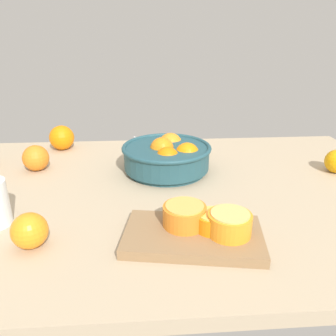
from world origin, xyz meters
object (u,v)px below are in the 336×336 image
fruit_bowl (168,156)px  loose_orange_1 (62,138)px  loose_orange_4 (30,231)px  orange_half_2 (212,221)px  spoon (152,142)px  loose_orange_0 (36,158)px  cutting_board (193,236)px  orange_half_1 (230,223)px  orange_half_0 (184,215)px

fruit_bowl → loose_orange_1: (-35.04, 21.91, -0.42)cm
fruit_bowl → loose_orange_4: size_ratio=3.72×
orange_half_2 → loose_orange_1: loose_orange_1 is taller
spoon → loose_orange_0: bearing=-146.8°
cutting_board → loose_orange_4: loose_orange_4 is taller
cutting_board → orange_half_1: 7.60cm
spoon → cutting_board: bearing=-84.0°
fruit_bowl → orange_half_2: 35.77cm
loose_orange_0 → spoon: size_ratio=0.56×
orange_half_1 → loose_orange_0: loose_orange_0 is taller
orange_half_1 → loose_orange_1: loose_orange_1 is taller
orange_half_0 → loose_orange_0: size_ratio=1.15×
loose_orange_0 → loose_orange_4: bearing=-75.7°
loose_orange_1 → orange_half_0: bearing=-56.8°
orange_half_2 → loose_orange_1: 70.48cm
cutting_board → loose_orange_1: size_ratio=3.20×
orange_half_1 → orange_half_2: orange_half_1 is taller
loose_orange_0 → orange_half_1: bearing=-40.2°
fruit_bowl → spoon: 26.60cm
orange_half_1 → loose_orange_0: bearing=139.8°
loose_orange_0 → spoon: 41.37cm
orange_half_2 → loose_orange_0: 59.09cm
loose_orange_4 → loose_orange_1: bearing=96.4°
loose_orange_0 → cutting_board: bearing=-43.8°
cutting_board → loose_orange_4: 31.14cm
loose_orange_0 → loose_orange_1: bearing=79.3°
loose_orange_4 → spoon: size_ratio=0.51×
cutting_board → orange_half_1: size_ratio=3.17×
orange_half_2 → spoon: orange_half_2 is taller
orange_half_1 → orange_half_0: bearing=155.3°
fruit_bowl → loose_orange_4: fruit_bowl is taller
cutting_board → loose_orange_1: 68.99cm
fruit_bowl → cutting_board: fruit_bowl is taller
cutting_board → loose_orange_4: size_ratio=3.88×
orange_half_1 → orange_half_2: 3.47cm
fruit_bowl → orange_half_1: (9.22, -36.94, -0.33)cm
loose_orange_0 → spoon: loose_orange_0 is taller
loose_orange_4 → cutting_board: bearing=-0.9°
loose_orange_4 → spoon: 66.20cm
cutting_board → loose_orange_4: bearing=179.1°
spoon → loose_orange_4: bearing=-111.8°
orange_half_2 → spoon: (-10.28, 61.17, -3.40)cm
orange_half_0 → orange_half_2: bearing=-21.4°
loose_orange_0 → loose_orange_1: (3.49, 18.56, 0.41)cm
spoon → fruit_bowl: bearing=-81.2°
loose_orange_1 → loose_orange_0: bearing=-100.7°
fruit_bowl → loose_orange_0: size_ratio=3.39×
orange_half_2 → loose_orange_1: bearing=125.8°
orange_half_1 → fruit_bowl: bearing=104.0°
orange_half_0 → orange_half_1: same height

